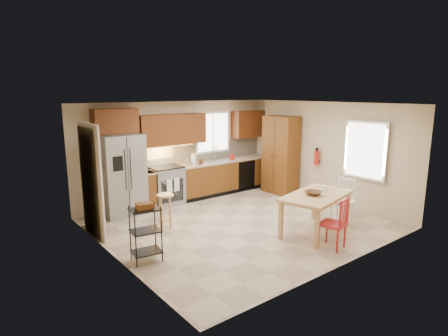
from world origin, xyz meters
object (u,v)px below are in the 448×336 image
object	(u,v)px
pantry	(280,155)
table_bowl	(313,195)
chair_red	(333,223)
soap_bottle	(232,156)
range_stove	(166,186)
dining_table	(316,214)
fire_extinguisher	(316,158)
table_jar	(324,189)
refrigerator	(122,175)
bar_stool	(166,211)
chair_white	(342,201)
utility_cart	(146,234)

from	to	relation	value
pantry	table_bowl	world-z (taller)	pantry
chair_red	soap_bottle	bearing A→B (deg)	62.54
range_stove	dining_table	size ratio (longest dim) A/B	0.58
fire_extinguisher	table_jar	world-z (taller)	fire_extinguisher
refrigerator	table_bowl	size ratio (longest dim) A/B	5.67
refrigerator	range_stove	bearing A→B (deg)	2.99
table_bowl	bar_stool	bearing A→B (deg)	135.94
range_stove	table_jar	bearing A→B (deg)	-63.30
chair_red	range_stove	bearing A→B (deg)	90.31
refrigerator	bar_stool	bearing A→B (deg)	-77.49
range_stove	bar_stool	distance (m)	1.69
refrigerator	chair_white	bearing A→B (deg)	-44.38
refrigerator	utility_cart	distance (m)	2.65
table_jar	utility_cart	distance (m)	3.65
table_jar	bar_stool	size ratio (longest dim) A/B	0.19
table_bowl	table_jar	bearing A→B (deg)	12.53
bar_stool	utility_cart	xyz separation A→B (m)	(-0.99, -1.12, 0.11)
bar_stool	chair_white	bearing A→B (deg)	-12.32
table_jar	bar_stool	bearing A→B (deg)	142.79
dining_table	chair_red	distance (m)	0.74
pantry	bar_stool	size ratio (longest dim) A/B	2.93
fire_extinguisher	chair_red	xyz separation A→B (m)	(-2.17, -2.11, -0.63)
pantry	utility_cart	world-z (taller)	pantry
utility_cart	table_bowl	bearing A→B (deg)	-7.72
fire_extinguisher	utility_cart	xyz separation A→B (m)	(-5.01, -0.55, -0.63)
table_jar	utility_cart	size ratio (longest dim) A/B	0.15
range_stove	table_bowl	xyz separation A→B (m)	(1.26, -3.50, 0.32)
pantry	chair_white	bearing A→B (deg)	-105.14
dining_table	table_jar	distance (m)	0.56
utility_cart	table_jar	bearing A→B (deg)	-4.22
refrigerator	bar_stool	distance (m)	1.54
table_bowl	utility_cart	distance (m)	3.24
soap_bottle	utility_cart	size ratio (longest dim) A/B	0.20
refrigerator	chair_red	size ratio (longest dim) A/B	1.95
soap_bottle	chair_white	distance (m)	3.42
refrigerator	chair_white	size ratio (longest dim) A/B	1.95
range_stove	table_jar	size ratio (longest dim) A/B	6.69
range_stove	chair_white	size ratio (longest dim) A/B	0.99
table_bowl	table_jar	xyz separation A→B (m)	(0.45, 0.10, 0.03)
range_stove	soap_bottle	world-z (taller)	soap_bottle
range_stove	chair_red	world-z (taller)	chair_red
chair_white	table_bowl	distance (m)	1.10
pantry	table_jar	size ratio (longest dim) A/B	15.27
dining_table	table_bowl	bearing A→B (deg)	166.59
table_jar	utility_cart	bearing A→B (deg)	166.99
chair_red	table_jar	distance (m)	1.08
dining_table	chair_red	xyz separation A→B (m)	(-0.35, -0.65, 0.08)
refrigerator	bar_stool	xyz separation A→B (m)	(0.31, -1.41, -0.55)
chair_white	table_bowl	world-z (taller)	chair_white
dining_table	chair_white	size ratio (longest dim) A/B	1.70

